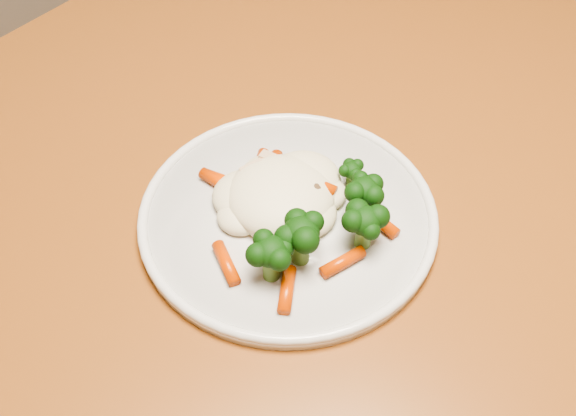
% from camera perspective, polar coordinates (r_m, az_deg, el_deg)
% --- Properties ---
extents(dining_table, '(1.46, 1.23, 0.75)m').
position_cam_1_polar(dining_table, '(0.78, -4.42, -5.08)').
color(dining_table, '#975422').
rests_on(dining_table, ground).
extents(plate, '(0.29, 0.29, 0.01)m').
position_cam_1_polar(plate, '(0.69, -0.00, -0.79)').
color(plate, silver).
rests_on(plate, dining_table).
extents(meal, '(0.18, 0.19, 0.05)m').
position_cam_1_polar(meal, '(0.67, 0.68, 0.29)').
color(meal, '#F3EAC2').
rests_on(meal, plate).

